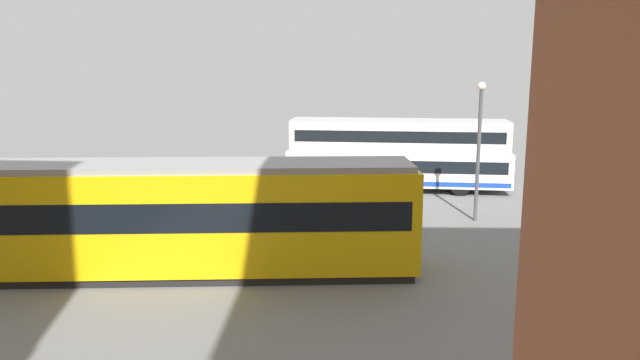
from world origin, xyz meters
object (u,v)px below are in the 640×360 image
at_px(tram_yellow, 165,217).
at_px(pedestrian_near_railing, 296,189).
at_px(info_sign, 227,183).
at_px(pedestrian_crossing, 375,210).
at_px(double_decker_bus, 398,154).
at_px(street_lamp, 479,140).

height_order(tram_yellow, pedestrian_near_railing, tram_yellow).
bearing_deg(info_sign, pedestrian_crossing, 169.78).
relative_size(double_decker_bus, street_lamp, 2.00).
xyz_separation_m(double_decker_bus, pedestrian_crossing, (1.50, 8.43, -1.06)).
bearing_deg(double_decker_bus, tram_yellow, 58.80).
distance_m(pedestrian_crossing, info_sign, 6.42).
height_order(double_decker_bus, street_lamp, street_lamp).
relative_size(tram_yellow, info_sign, 6.49).
xyz_separation_m(pedestrian_near_railing, info_sign, (2.71, 2.62, 0.74)).
bearing_deg(info_sign, tram_yellow, 84.63).
distance_m(double_decker_bus, info_sign, 10.67).
height_order(pedestrian_crossing, info_sign, info_sign).
distance_m(double_decker_bus, tram_yellow, 16.19).
height_order(tram_yellow, info_sign, tram_yellow).
bearing_deg(double_decker_bus, pedestrian_near_railing, 42.76).
height_order(double_decker_bus, tram_yellow, double_decker_bus).
height_order(double_decker_bus, pedestrian_near_railing, double_decker_bus).
distance_m(tram_yellow, street_lamp, 13.61).
distance_m(double_decker_bus, street_lamp, 7.27).
bearing_deg(tram_yellow, street_lamp, -146.87).
bearing_deg(double_decker_bus, street_lamp, 114.41).
height_order(double_decker_bus, info_sign, double_decker_bus).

